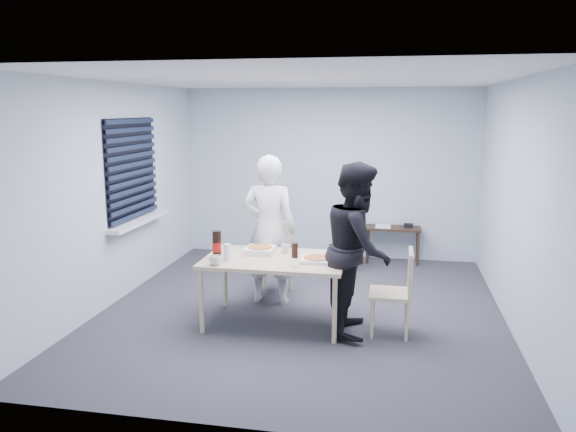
% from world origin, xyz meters
% --- Properties ---
extents(room, '(5.00, 5.00, 5.00)m').
position_xyz_m(room, '(-2.20, 0.40, 1.44)').
color(room, '#2E2D32').
rests_on(room, ground).
extents(dining_table, '(1.49, 0.95, 0.73)m').
position_xyz_m(dining_table, '(-0.22, -0.45, 0.67)').
color(dining_table, beige).
rests_on(dining_table, ground).
extents(chair_far, '(0.42, 0.42, 0.89)m').
position_xyz_m(chair_far, '(-0.43, 0.61, 0.51)').
color(chair_far, beige).
rests_on(chair_far, ground).
extents(chair_right, '(0.42, 0.42, 0.89)m').
position_xyz_m(chair_right, '(1.08, -0.52, 0.51)').
color(chair_right, beige).
rests_on(chair_right, ground).
extents(person_white, '(0.65, 0.42, 1.77)m').
position_xyz_m(person_white, '(-0.43, 0.20, 0.89)').
color(person_white, silver).
rests_on(person_white, ground).
extents(person_black, '(0.47, 0.86, 1.77)m').
position_xyz_m(person_black, '(0.66, -0.50, 0.89)').
color(person_black, black).
rests_on(person_black, ground).
extents(side_table, '(0.82, 0.36, 0.54)m').
position_xyz_m(side_table, '(1.00, 2.28, 0.46)').
color(side_table, '#372717').
rests_on(side_table, ground).
extents(stool, '(0.34, 0.34, 0.47)m').
position_xyz_m(stool, '(0.37, 1.73, 0.36)').
color(stool, black).
rests_on(stool, ground).
extents(backpack, '(0.30, 0.22, 0.41)m').
position_xyz_m(backpack, '(0.37, 1.71, 0.68)').
color(backpack, slate).
rests_on(backpack, stool).
extents(pizza_box_a, '(0.31, 0.31, 0.08)m').
position_xyz_m(pizza_box_a, '(-0.42, -0.29, 0.76)').
color(pizza_box_a, white).
rests_on(pizza_box_a, dining_table).
extents(pizza_box_b, '(0.32, 0.32, 0.05)m').
position_xyz_m(pizza_box_b, '(0.24, -0.49, 0.75)').
color(pizza_box_b, white).
rests_on(pizza_box_b, dining_table).
extents(mug_a, '(0.17, 0.17, 0.10)m').
position_xyz_m(mug_a, '(-0.76, -0.83, 0.77)').
color(mug_a, silver).
rests_on(mug_a, dining_table).
extents(mug_b, '(0.10, 0.10, 0.09)m').
position_xyz_m(mug_b, '(-0.15, -0.21, 0.77)').
color(mug_b, silver).
rests_on(mug_b, dining_table).
extents(cola_glass, '(0.09, 0.09, 0.16)m').
position_xyz_m(cola_glass, '(-0.02, -0.38, 0.80)').
color(cola_glass, black).
rests_on(cola_glass, dining_table).
extents(soda_bottle, '(0.10, 0.10, 0.30)m').
position_xyz_m(soda_bottle, '(-0.81, -0.60, 0.87)').
color(soda_bottle, black).
rests_on(soda_bottle, dining_table).
extents(plastic_cups, '(0.09, 0.09, 0.18)m').
position_xyz_m(plastic_cups, '(-0.69, -0.65, 0.82)').
color(plastic_cups, silver).
rests_on(plastic_cups, dining_table).
extents(rubber_band, '(0.07, 0.07, 0.00)m').
position_xyz_m(rubber_band, '(0.05, -0.77, 0.73)').
color(rubber_band, red).
rests_on(rubber_band, dining_table).
extents(papers, '(0.24, 0.31, 0.01)m').
position_xyz_m(papers, '(0.85, 2.28, 0.55)').
color(papers, white).
rests_on(papers, side_table).
extents(black_box, '(0.16, 0.13, 0.06)m').
position_xyz_m(black_box, '(1.22, 2.30, 0.57)').
color(black_box, black).
rests_on(black_box, side_table).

